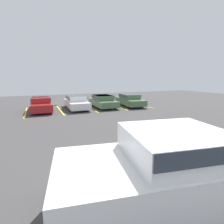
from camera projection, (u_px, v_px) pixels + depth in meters
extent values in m
plane|color=#423F3F|center=(182.00, 200.00, 4.15)|extent=(60.00, 60.00, 0.00)
cube|color=yellow|center=(26.00, 112.00, 14.92)|extent=(0.12, 5.24, 0.01)
cube|color=yellow|center=(60.00, 110.00, 16.04)|extent=(0.12, 5.24, 0.01)
cube|color=yellow|center=(90.00, 108.00, 17.16)|extent=(0.12, 5.24, 0.01)
cube|color=yellow|center=(116.00, 106.00, 18.28)|extent=(0.12, 5.24, 0.01)
cube|color=yellow|center=(139.00, 105.00, 19.40)|extent=(0.12, 5.24, 0.01)
cube|color=white|center=(184.00, 174.00, 3.92)|extent=(5.91, 3.02, 0.94)
cube|color=white|center=(175.00, 143.00, 3.71)|extent=(2.33, 2.23, 0.57)
cube|color=#2D3842|center=(176.00, 137.00, 3.69)|extent=(2.30, 2.29, 0.31)
cylinder|color=black|center=(215.00, 160.00, 5.19)|extent=(0.97, 0.47, 0.93)
cylinder|color=#ADADB2|center=(215.00, 160.00, 5.19)|extent=(0.56, 0.41, 0.51)
cylinder|color=black|center=(103.00, 175.00, 4.41)|extent=(0.97, 0.47, 0.93)
cylinder|color=#ADADB2|center=(103.00, 175.00, 4.41)|extent=(0.56, 0.41, 0.51)
cube|color=maroon|center=(41.00, 106.00, 15.55)|extent=(1.85, 4.46, 0.62)
cube|color=maroon|center=(41.00, 100.00, 15.53)|extent=(1.59, 2.34, 0.43)
cube|color=#2D3842|center=(41.00, 99.00, 15.51)|extent=(1.65, 2.29, 0.26)
cylinder|color=black|center=(51.00, 109.00, 14.68)|extent=(0.24, 0.61, 0.60)
cylinder|color=#ADADB2|center=(51.00, 109.00, 14.68)|extent=(0.24, 0.34, 0.33)
cylinder|color=black|center=(32.00, 110.00, 14.14)|extent=(0.24, 0.61, 0.60)
cylinder|color=#ADADB2|center=(32.00, 110.00, 14.14)|extent=(0.24, 0.34, 0.33)
cylinder|color=black|center=(50.00, 105.00, 17.02)|extent=(0.24, 0.61, 0.60)
cylinder|color=#ADADB2|center=(50.00, 105.00, 17.02)|extent=(0.24, 0.34, 0.33)
cylinder|color=black|center=(33.00, 106.00, 16.47)|extent=(0.24, 0.61, 0.60)
cylinder|color=#ADADB2|center=(33.00, 106.00, 16.47)|extent=(0.24, 0.34, 0.33)
cube|color=silver|center=(76.00, 104.00, 16.66)|extent=(1.84, 4.51, 0.59)
cube|color=silver|center=(76.00, 98.00, 16.64)|extent=(1.59, 2.36, 0.48)
cube|color=#2D3842|center=(76.00, 97.00, 16.62)|extent=(1.65, 2.31, 0.29)
cylinder|color=black|center=(87.00, 107.00, 15.79)|extent=(0.24, 0.66, 0.66)
cylinder|color=#ADADB2|center=(87.00, 107.00, 15.79)|extent=(0.25, 0.37, 0.36)
cylinder|color=black|center=(71.00, 108.00, 15.23)|extent=(0.24, 0.66, 0.66)
cylinder|color=#ADADB2|center=(71.00, 108.00, 15.23)|extent=(0.25, 0.37, 0.36)
cylinder|color=black|center=(81.00, 103.00, 18.14)|extent=(0.24, 0.66, 0.66)
cylinder|color=#ADADB2|center=(81.00, 103.00, 18.14)|extent=(0.25, 0.37, 0.36)
cylinder|color=black|center=(66.00, 104.00, 17.58)|extent=(0.24, 0.66, 0.66)
cylinder|color=#ADADB2|center=(66.00, 104.00, 17.58)|extent=(0.25, 0.37, 0.36)
cube|color=#4C6B47|center=(103.00, 103.00, 17.61)|extent=(1.94, 4.34, 0.57)
cube|color=#4C6B47|center=(103.00, 97.00, 17.59)|extent=(1.67, 2.27, 0.47)
cube|color=#2D3842|center=(103.00, 97.00, 17.57)|extent=(1.74, 2.23, 0.28)
cylinder|color=black|center=(115.00, 105.00, 16.80)|extent=(0.22, 0.63, 0.63)
cylinder|color=#ADADB2|center=(115.00, 105.00, 16.80)|extent=(0.22, 0.35, 0.35)
cylinder|color=black|center=(99.00, 106.00, 16.20)|extent=(0.22, 0.63, 0.63)
cylinder|color=#ADADB2|center=(99.00, 106.00, 16.20)|extent=(0.22, 0.35, 0.35)
cylinder|color=black|center=(106.00, 102.00, 19.07)|extent=(0.22, 0.63, 0.63)
cylinder|color=#ADADB2|center=(106.00, 102.00, 19.07)|extent=(0.22, 0.35, 0.35)
cylinder|color=black|center=(92.00, 103.00, 18.47)|extent=(0.22, 0.63, 0.63)
cylinder|color=#ADADB2|center=(92.00, 103.00, 18.47)|extent=(0.22, 0.35, 0.35)
cube|color=#4C6B47|center=(130.00, 101.00, 18.55)|extent=(2.15, 4.66, 0.58)
cube|color=#4C6B47|center=(129.00, 96.00, 18.53)|extent=(1.74, 2.48, 0.46)
cube|color=#2D3842|center=(129.00, 95.00, 18.52)|extent=(1.80, 2.44, 0.28)
cylinder|color=black|center=(142.00, 104.00, 17.58)|extent=(0.30, 0.69, 0.67)
cylinder|color=#ADADB2|center=(142.00, 104.00, 17.58)|extent=(0.28, 0.39, 0.37)
cylinder|color=black|center=(128.00, 105.00, 17.13)|extent=(0.30, 0.69, 0.67)
cylinder|color=#ADADB2|center=(128.00, 105.00, 17.13)|extent=(0.28, 0.39, 0.37)
cylinder|color=black|center=(131.00, 101.00, 20.02)|extent=(0.30, 0.69, 0.67)
cylinder|color=#ADADB2|center=(131.00, 101.00, 20.02)|extent=(0.28, 0.39, 0.37)
cylinder|color=black|center=(119.00, 101.00, 19.57)|extent=(0.30, 0.69, 0.67)
cylinder|color=#ADADB2|center=(119.00, 101.00, 19.57)|extent=(0.28, 0.39, 0.37)
cube|color=black|center=(223.00, 148.00, 7.21)|extent=(0.46, 0.46, 0.03)
cone|color=orange|center=(224.00, 142.00, 7.16)|extent=(0.35, 0.35, 0.55)
cube|color=#B7B2A8|center=(48.00, 105.00, 18.47)|extent=(1.95, 0.20, 0.14)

